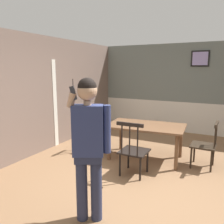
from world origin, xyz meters
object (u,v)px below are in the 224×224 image
chair_by_doorway (205,145)px  chair_near_window (96,131)px  chair_at_table_head (133,150)px  dining_table (146,129)px  person_figure (89,141)px

chair_by_doorway → chair_near_window: bearing=95.9°
chair_near_window → chair_at_table_head: size_ratio=1.03×
dining_table → chair_near_window: 1.18m
dining_table → chair_by_doorway: size_ratio=1.81×
chair_by_doorway → chair_at_table_head: chair_at_table_head is taller
chair_near_window → chair_at_table_head: chair_near_window is taller
dining_table → chair_by_doorway: bearing=4.9°
chair_near_window → person_figure: bearing=31.3°
chair_by_doorway → dining_table: bearing=96.0°
person_figure → chair_near_window: bearing=-87.4°
chair_at_table_head → person_figure: size_ratio=0.56×
chair_by_doorway → chair_at_table_head: 1.45m
dining_table → person_figure: bearing=-88.2°
dining_table → chair_at_table_head: bearing=-85.1°
chair_near_window → chair_by_doorway: chair_near_window is taller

